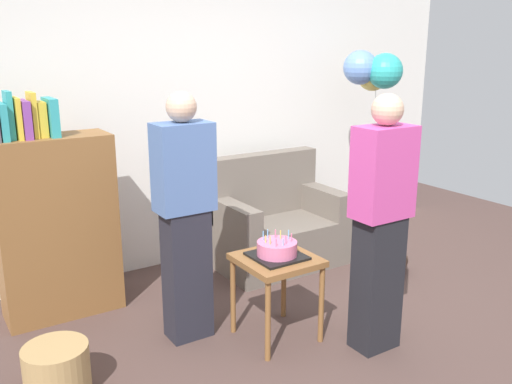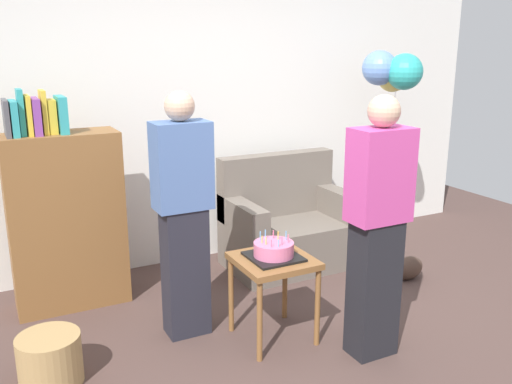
{
  "view_description": "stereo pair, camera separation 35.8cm",
  "coord_description": "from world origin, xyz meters",
  "px_view_note": "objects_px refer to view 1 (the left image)",
  "views": [
    {
      "loc": [
        -2.07,
        -2.34,
        1.91
      ],
      "look_at": [
        -0.14,
        0.65,
        0.95
      ],
      "focal_mm": 38.96,
      "sensor_mm": 36.0,
      "label": 1
    },
    {
      "loc": [
        -1.76,
        -2.52,
        1.91
      ],
      "look_at": [
        -0.14,
        0.65,
        0.95
      ],
      "focal_mm": 38.96,
      "sensor_mm": 36.0,
      "label": 2
    }
  ],
  "objects_px": {
    "couch": "(275,226)",
    "person_blowing_candles": "(185,217)",
    "person_holding_cake": "(380,224)",
    "wicker_basket": "(57,371)",
    "side_table": "(277,269)",
    "balloon_bunch": "(376,71)",
    "birthday_cake": "(277,250)",
    "bookshelf": "(56,222)",
    "handbag": "(395,262)"
  },
  "relations": [
    {
      "from": "bookshelf",
      "to": "wicker_basket",
      "type": "xyz_separation_m",
      "value": [
        -0.28,
        -1.01,
        -0.54
      ]
    },
    {
      "from": "bookshelf",
      "to": "handbag",
      "type": "distance_m",
      "value": 2.76
    },
    {
      "from": "couch",
      "to": "balloon_bunch",
      "type": "distance_m",
      "value": 1.67
    },
    {
      "from": "side_table",
      "to": "balloon_bunch",
      "type": "xyz_separation_m",
      "value": [
        1.74,
        0.96,
        1.18
      ]
    },
    {
      "from": "handbag",
      "to": "wicker_basket",
      "type": "bearing_deg",
      "value": -176.22
    },
    {
      "from": "birthday_cake",
      "to": "person_blowing_candles",
      "type": "relative_size",
      "value": 0.2
    },
    {
      "from": "couch",
      "to": "bookshelf",
      "type": "xyz_separation_m",
      "value": [
        -1.85,
        0.05,
        0.35
      ]
    },
    {
      "from": "handbag",
      "to": "person_holding_cake",
      "type": "bearing_deg",
      "value": -142.67
    },
    {
      "from": "couch",
      "to": "wicker_basket",
      "type": "distance_m",
      "value": 2.35
    },
    {
      "from": "couch",
      "to": "handbag",
      "type": "xyz_separation_m",
      "value": [
        0.72,
        -0.77,
        -0.24
      ]
    },
    {
      "from": "person_holding_cake",
      "to": "birthday_cake",
      "type": "bearing_deg",
      "value": -23.05
    },
    {
      "from": "person_blowing_candles",
      "to": "person_holding_cake",
      "type": "distance_m",
      "value": 1.23
    },
    {
      "from": "bookshelf",
      "to": "handbag",
      "type": "xyz_separation_m",
      "value": [
        2.57,
        -0.82,
        -0.59
      ]
    },
    {
      "from": "balloon_bunch",
      "to": "wicker_basket",
      "type": "bearing_deg",
      "value": -165.12
    },
    {
      "from": "couch",
      "to": "wicker_basket",
      "type": "relative_size",
      "value": 3.06
    },
    {
      "from": "handbag",
      "to": "birthday_cake",
      "type": "bearing_deg",
      "value": -167.73
    },
    {
      "from": "bookshelf",
      "to": "balloon_bunch",
      "type": "relative_size",
      "value": 0.87
    },
    {
      "from": "couch",
      "to": "side_table",
      "type": "xyz_separation_m",
      "value": [
        -0.74,
        -1.09,
        0.14
      ]
    },
    {
      "from": "wicker_basket",
      "to": "handbag",
      "type": "relative_size",
      "value": 1.29
    },
    {
      "from": "birthday_cake",
      "to": "person_holding_cake",
      "type": "bearing_deg",
      "value": -43.36
    },
    {
      "from": "bookshelf",
      "to": "person_holding_cake",
      "type": "bearing_deg",
      "value": -45.13
    },
    {
      "from": "bookshelf",
      "to": "person_blowing_candles",
      "type": "xyz_separation_m",
      "value": [
        0.62,
        -0.8,
        0.14
      ]
    },
    {
      "from": "wicker_basket",
      "to": "side_table",
      "type": "bearing_deg",
      "value": -5.3
    },
    {
      "from": "handbag",
      "to": "person_blowing_candles",
      "type": "bearing_deg",
      "value": 179.42
    },
    {
      "from": "person_blowing_candles",
      "to": "couch",
      "type": "bearing_deg",
      "value": 54.07
    },
    {
      "from": "person_holding_cake",
      "to": "handbag",
      "type": "xyz_separation_m",
      "value": [
        0.99,
        0.76,
        -0.73
      ]
    },
    {
      "from": "bookshelf",
      "to": "balloon_bunch",
      "type": "height_order",
      "value": "balloon_bunch"
    },
    {
      "from": "bookshelf",
      "to": "side_table",
      "type": "relative_size",
      "value": 2.83
    },
    {
      "from": "bookshelf",
      "to": "balloon_bunch",
      "type": "xyz_separation_m",
      "value": [
        2.85,
        -0.18,
        0.98
      ]
    },
    {
      "from": "couch",
      "to": "person_blowing_candles",
      "type": "xyz_separation_m",
      "value": [
        -1.23,
        -0.75,
        0.49
      ]
    },
    {
      "from": "side_table",
      "to": "person_blowing_candles",
      "type": "distance_m",
      "value": 0.68
    },
    {
      "from": "person_blowing_candles",
      "to": "person_holding_cake",
      "type": "xyz_separation_m",
      "value": [
        0.95,
        -0.78,
        0.0
      ]
    },
    {
      "from": "person_blowing_candles",
      "to": "balloon_bunch",
      "type": "distance_m",
      "value": 2.46
    },
    {
      "from": "couch",
      "to": "balloon_bunch",
      "type": "xyz_separation_m",
      "value": [
        1.0,
        -0.13,
        1.33
      ]
    },
    {
      "from": "person_blowing_candles",
      "to": "handbag",
      "type": "relative_size",
      "value": 5.82
    },
    {
      "from": "side_table",
      "to": "person_blowing_candles",
      "type": "xyz_separation_m",
      "value": [
        -0.48,
        0.34,
        0.35
      ]
    },
    {
      "from": "person_holding_cake",
      "to": "bookshelf",
      "type": "bearing_deg",
      "value": -24.82
    },
    {
      "from": "handbag",
      "to": "couch",
      "type": "bearing_deg",
      "value": 132.78
    },
    {
      "from": "birthday_cake",
      "to": "person_holding_cake",
      "type": "relative_size",
      "value": 0.2
    },
    {
      "from": "bookshelf",
      "to": "person_blowing_candles",
      "type": "relative_size",
      "value": 0.99
    },
    {
      "from": "wicker_basket",
      "to": "handbag",
      "type": "distance_m",
      "value": 2.86
    },
    {
      "from": "person_holding_cake",
      "to": "balloon_bunch",
      "type": "relative_size",
      "value": 0.88
    },
    {
      "from": "bookshelf",
      "to": "balloon_bunch",
      "type": "distance_m",
      "value": 3.02
    },
    {
      "from": "side_table",
      "to": "handbag",
      "type": "relative_size",
      "value": 2.03
    },
    {
      "from": "person_blowing_candles",
      "to": "person_holding_cake",
      "type": "height_order",
      "value": "same"
    },
    {
      "from": "balloon_bunch",
      "to": "birthday_cake",
      "type": "bearing_deg",
      "value": -151.09
    },
    {
      "from": "person_holding_cake",
      "to": "wicker_basket",
      "type": "xyz_separation_m",
      "value": [
        -1.86,
        0.57,
        -0.68
      ]
    },
    {
      "from": "bookshelf",
      "to": "side_table",
      "type": "distance_m",
      "value": 1.6
    },
    {
      "from": "birthday_cake",
      "to": "wicker_basket",
      "type": "relative_size",
      "value": 0.89
    },
    {
      "from": "person_holding_cake",
      "to": "handbag",
      "type": "distance_m",
      "value": 1.45
    }
  ]
}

